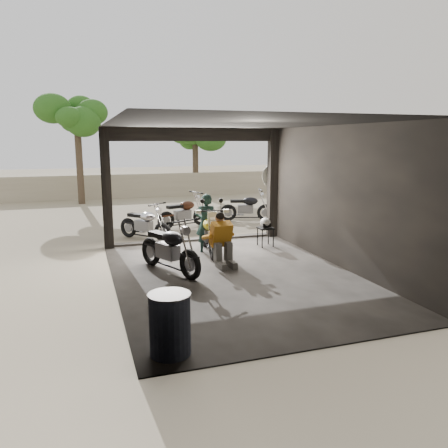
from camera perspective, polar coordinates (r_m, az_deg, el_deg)
ground at (r=9.39m, az=1.44°, el=-6.86°), size 80.00×80.00×0.00m
garage at (r=9.60m, az=0.37°, el=1.38°), size 7.00×7.13×3.20m
boundary_wall at (r=22.74m, az=-10.58°, el=4.97°), size 18.00×0.30×1.20m
tree_left at (r=20.95m, az=-18.71°, el=13.38°), size 2.20×2.20×5.60m
tree_right at (r=23.18m, az=-3.81°, el=12.56°), size 2.20×2.20×5.00m
main_bike at (r=11.15m, az=-2.01°, el=-0.76°), size 1.00×1.93×1.23m
left_bike at (r=9.58m, az=-7.19°, el=-2.70°), size 1.45×2.00×1.25m
outside_bike_a at (r=12.86m, az=-10.30°, el=0.37°), size 1.59×1.69×1.11m
outside_bike_b at (r=14.50m, az=-5.27°, el=1.79°), size 1.87×1.26×1.17m
outside_bike_c at (r=15.71m, az=3.01°, el=2.46°), size 1.82×1.15×1.14m
rider at (r=11.21m, az=-2.34°, el=0.08°), size 0.62×0.47×1.53m
mechanic at (r=9.94m, az=-0.13°, el=-2.25°), size 0.67×0.87×1.21m
stool at (r=11.90m, az=5.44°, el=-0.79°), size 0.39×0.39×0.54m
helmet at (r=11.88m, az=5.42°, el=0.21°), size 0.35×0.36×0.26m
oil_drum at (r=6.03m, az=-7.08°, el=-12.97°), size 0.61×0.61×0.86m
sign_post at (r=13.26m, az=6.40°, el=4.69°), size 0.73×0.08×2.18m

